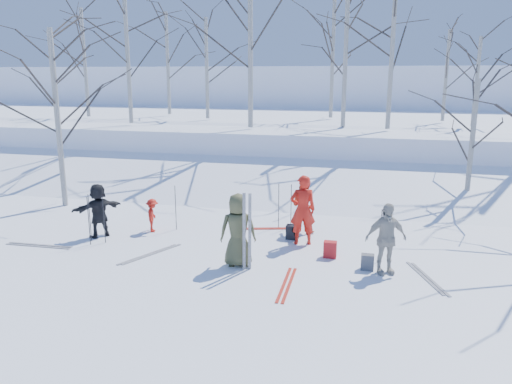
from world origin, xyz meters
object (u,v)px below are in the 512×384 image
(skier_redor_behind, at_px, (303,207))
(backpack_grey, at_px, (367,262))
(skier_red_seated, at_px, (153,215))
(skier_red_north, at_px, (303,210))
(backpack_red, at_px, (330,249))
(skier_cream_east, at_px, (386,239))
(skier_olive_center, at_px, (238,230))
(backpack_dark, at_px, (292,232))
(dog, at_px, (297,231))
(skier_grey_west, at_px, (99,210))

(skier_redor_behind, xyz_separation_m, backpack_grey, (1.91, -2.53, -0.57))
(skier_redor_behind, bearing_deg, skier_red_seated, 37.88)
(skier_red_north, relative_size, backpack_red, 4.55)
(skier_red_seated, distance_m, backpack_grey, 6.38)
(skier_cream_east, bearing_deg, skier_olive_center, 162.87)
(skier_red_seated, bearing_deg, skier_red_north, -108.58)
(skier_red_seated, bearing_deg, backpack_dark, -103.78)
(skier_red_north, xyz_separation_m, backpack_red, (0.84, -0.86, -0.75))
(skier_red_seated, distance_m, backpack_dark, 4.11)
(dog, bearing_deg, backpack_dark, -58.82)
(backpack_grey, bearing_deg, skier_grey_west, 174.40)
(dog, relative_size, backpack_dark, 1.58)
(skier_red_seated, bearing_deg, skier_grey_west, 103.48)
(skier_cream_east, relative_size, backpack_red, 4.00)
(skier_olive_center, distance_m, skier_grey_west, 4.57)
(backpack_grey, bearing_deg, skier_red_north, 140.51)
(skier_olive_center, distance_m, dog, 2.49)
(dog, bearing_deg, backpack_grey, 115.77)
(dog, relative_size, backpack_red, 1.51)
(skier_red_seated, xyz_separation_m, skier_grey_west, (-1.27, -0.78, 0.28))
(skier_grey_west, height_order, dog, skier_grey_west)
(skier_cream_east, relative_size, backpack_grey, 4.42)
(skier_red_north, bearing_deg, skier_cream_east, 126.95)
(skier_red_seated, bearing_deg, backpack_red, -117.73)
(backpack_dark, bearing_deg, skier_cream_east, -37.72)
(skier_red_seated, relative_size, backpack_red, 2.34)
(skier_redor_behind, xyz_separation_m, skier_cream_east, (2.29, -2.64, 0.08))
(skier_red_north, height_order, skier_grey_west, skier_red_north)
(skier_grey_west, distance_m, dog, 5.62)
(skier_grey_west, bearing_deg, skier_olive_center, 113.07)
(dog, distance_m, backpack_dark, 0.20)
(skier_grey_west, xyz_separation_m, dog, (5.51, 0.97, -0.50))
(dog, height_order, backpack_dark, dog)
(skier_cream_east, bearing_deg, dog, 119.38)
(skier_olive_center, bearing_deg, skier_redor_behind, -125.42)
(backpack_red, bearing_deg, skier_red_seated, 170.25)
(skier_redor_behind, bearing_deg, skier_grey_west, 42.41)
(skier_cream_east, bearing_deg, skier_red_north, 121.10)
(skier_red_seated, relative_size, skier_grey_west, 0.64)
(skier_red_seated, height_order, dog, skier_red_seated)
(skier_red_north, distance_m, skier_cream_east, 2.67)
(skier_olive_center, height_order, skier_red_seated, skier_olive_center)
(skier_olive_center, xyz_separation_m, backpack_grey, (3.04, 0.45, -0.70))
(backpack_red, bearing_deg, skier_olive_center, -153.43)
(backpack_dark, bearing_deg, backpack_red, -45.91)
(skier_redor_behind, bearing_deg, backpack_grey, 151.48)
(skier_cream_east, xyz_separation_m, backpack_dark, (-2.48, 1.92, -0.64))
(skier_redor_behind, height_order, skier_cream_east, skier_cream_east)
(skier_red_seated, relative_size, backpack_dark, 2.45)
(backpack_dark, bearing_deg, skier_redor_behind, 75.42)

